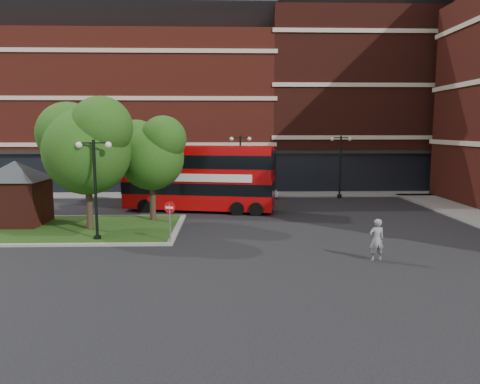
{
  "coord_description": "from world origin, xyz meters",
  "views": [
    {
      "loc": [
        0.84,
        -22.53,
        5.49
      ],
      "look_at": [
        1.64,
        3.51,
        2.0
      ],
      "focal_mm": 35.0,
      "sensor_mm": 36.0,
      "label": 1
    }
  ],
  "objects_px": {
    "bus": "(199,174)",
    "woman": "(377,240)",
    "car_silver": "(171,190)",
    "car_white": "(253,190)"
  },
  "relations": [
    {
      "from": "bus",
      "to": "woman",
      "type": "distance_m",
      "value": 14.86
    },
    {
      "from": "car_white",
      "to": "bus",
      "type": "bearing_deg",
      "value": 144.32
    },
    {
      "from": "bus",
      "to": "woman",
      "type": "height_order",
      "value": "bus"
    },
    {
      "from": "bus",
      "to": "woman",
      "type": "bearing_deg",
      "value": -45.22
    },
    {
      "from": "bus",
      "to": "car_white",
      "type": "relative_size",
      "value": 2.63
    },
    {
      "from": "car_silver",
      "to": "car_white",
      "type": "distance_m",
      "value": 6.5
    },
    {
      "from": "woman",
      "to": "car_silver",
      "type": "relative_size",
      "value": 0.44
    },
    {
      "from": "car_silver",
      "to": "car_white",
      "type": "bearing_deg",
      "value": -95.69
    },
    {
      "from": "bus",
      "to": "woman",
      "type": "xyz_separation_m",
      "value": [
        8.16,
        -12.31,
        -1.64
      ]
    },
    {
      "from": "bus",
      "to": "woman",
      "type": "relative_size",
      "value": 5.8
    }
  ]
}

